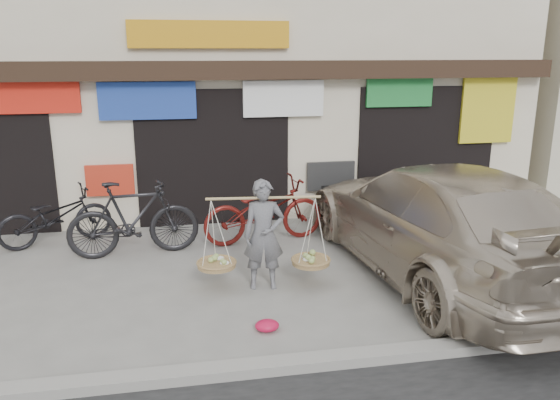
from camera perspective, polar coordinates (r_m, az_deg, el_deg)
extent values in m
plane|color=gray|center=(8.01, -5.03, -9.89)|extent=(70.00, 70.00, 0.00)
cube|color=gray|center=(6.24, -3.20, -17.16)|extent=(70.00, 0.25, 0.12)
cube|color=beige|center=(13.74, -8.09, 15.59)|extent=(14.00, 6.00, 7.00)
cube|color=black|center=(10.60, -7.22, 13.29)|extent=(14.00, 0.35, 0.35)
cube|color=black|center=(11.18, -7.05, 4.63)|extent=(3.00, 0.60, 2.70)
cube|color=black|center=(12.28, 14.48, 5.22)|extent=(3.00, 0.60, 2.70)
cube|color=red|center=(10.98, -24.31, 9.80)|extent=(1.60, 0.08, 0.60)
cube|color=#2142A6|center=(10.70, -13.66, 10.05)|extent=(1.80, 0.08, 0.70)
cube|color=white|center=(10.87, 0.37, 10.56)|extent=(1.60, 0.08, 0.70)
cube|color=#207D35|center=(11.55, 12.37, 10.99)|extent=(1.40, 0.08, 0.60)
cube|color=gold|center=(12.49, 20.87, 8.81)|extent=(1.20, 0.08, 1.40)
cube|color=red|center=(11.00, -17.33, 2.00)|extent=(0.90, 0.08, 0.60)
cube|color=#282828|center=(11.35, 5.33, 2.51)|extent=(1.00, 0.08, 0.60)
cube|color=orange|center=(10.67, -7.36, 16.80)|extent=(3.00, 0.08, 0.50)
imported|color=slate|center=(7.95, -1.71, -3.67)|extent=(0.63, 0.45, 1.64)
cylinder|color=tan|center=(7.79, -1.74, 0.22)|extent=(1.65, 0.20, 0.04)
cylinder|color=#9C7A4A|center=(8.10, -6.64, -6.71)|extent=(0.56, 0.56, 0.07)
ellipsoid|color=#A5BF66|center=(8.08, -6.65, -6.32)|extent=(0.39, 0.39, 0.10)
cylinder|color=#9C7A4A|center=(8.17, 3.24, -6.44)|extent=(0.56, 0.56, 0.07)
ellipsoid|color=#A5BF66|center=(8.15, 3.24, -6.05)|extent=(0.39, 0.39, 0.10)
imported|color=black|center=(10.64, -22.42, -1.60)|extent=(2.09, 1.39, 1.04)
imported|color=black|center=(9.57, -15.06, -1.89)|extent=(2.25, 0.85, 1.32)
imported|color=#59130F|center=(9.95, -1.69, -1.10)|extent=(2.36, 1.14, 1.19)
imported|color=#BCAD97|center=(8.82, 16.13, -1.95)|extent=(3.03, 6.26, 1.76)
cube|color=black|center=(11.35, 8.44, 0.59)|extent=(1.70, 0.26, 0.45)
cube|color=silver|center=(11.44, 8.27, 0.20)|extent=(0.45, 0.06, 0.12)
ellipsoid|color=#C4123B|center=(7.04, -1.36, -12.98)|extent=(0.31, 0.25, 0.14)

